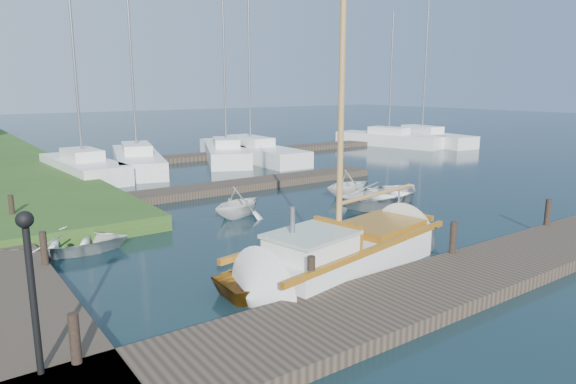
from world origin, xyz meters
TOP-DOWN VIEW (x-y plane):
  - ground at (0.00, 0.00)m, footprint 160.00×160.00m
  - near_dock at (0.00, -6.00)m, footprint 18.00×2.20m
  - far_dock at (2.00, 6.50)m, footprint 14.00×1.60m
  - pontoon at (10.00, 16.00)m, footprint 30.00×1.60m
  - mooring_post_0 at (-7.50, -5.00)m, footprint 0.16×0.16m
  - mooring_post_1 at (-3.00, -5.00)m, footprint 0.16×0.16m
  - mooring_post_2 at (1.50, -5.00)m, footprint 0.16×0.16m
  - mooring_post_3 at (6.00, -5.00)m, footprint 0.16×0.16m
  - mooring_post_4 at (-7.00, 0.00)m, footprint 0.16×0.16m
  - mooring_post_5 at (-7.00, 5.00)m, footprint 0.16×0.16m
  - lamp_post at (-8.00, -5.00)m, footprint 0.24×0.24m
  - sailboat at (-0.81, -3.66)m, footprint 7.39×3.27m
  - dinghy at (-2.39, -3.79)m, footprint 3.92×2.86m
  - tender_a at (-6.25, 1.72)m, footprint 4.06×3.50m
  - tender_b at (-0.45, 2.32)m, footprint 2.68×2.49m
  - tender_c at (5.32, 0.89)m, footprint 4.51×3.58m
  - tender_d at (4.88, 2.59)m, footprint 2.32×2.02m
  - marina_boat_0 at (-2.77, 13.42)m, footprint 2.63×7.40m
  - marina_boat_1 at (0.26, 14.32)m, footprint 4.37×8.91m
  - marina_boat_2 at (5.56, 14.08)m, footprint 4.85×7.32m
  - marina_boat_3 at (7.30, 14.18)m, footprint 2.48×10.06m
  - marina_boat_6 at (19.55, 14.37)m, footprint 4.16×8.41m
  - marina_boat_7 at (22.56, 13.74)m, footprint 3.12×9.38m

SIDE VIEW (x-z plane):
  - ground at x=0.00m, z-range 0.00..0.00m
  - near_dock at x=0.00m, z-range 0.00..0.30m
  - far_dock at x=2.00m, z-range 0.00..0.30m
  - pontoon at x=10.00m, z-range 0.00..0.30m
  - sailboat at x=-0.81m, z-range -4.57..5.26m
  - tender_a at x=-6.25m, z-range 0.00..0.71m
  - dinghy at x=-2.39m, z-range 0.00..0.80m
  - tender_c at x=5.32m, z-range 0.00..0.84m
  - marina_boat_1 at x=0.26m, z-range -4.41..5.53m
  - marina_boat_6 at x=19.55m, z-range -4.29..5.41m
  - marina_boat_7 at x=22.56m, z-range -5.10..6.23m
  - marina_boat_3 at x=7.30m, z-range -5.33..6.47m
  - marina_boat_0 at x=-2.77m, z-range -4.53..5.66m
  - tender_b at x=-0.45m, z-range 0.00..1.16m
  - marina_boat_2 at x=5.56m, z-range -5.69..6.88m
  - tender_d at x=4.88m, z-range 0.00..1.19m
  - mooring_post_0 at x=-7.50m, z-range 0.30..1.10m
  - mooring_post_1 at x=-3.00m, z-range 0.30..1.10m
  - mooring_post_2 at x=1.50m, z-range 0.30..1.10m
  - mooring_post_3 at x=6.00m, z-range 0.30..1.10m
  - mooring_post_4 at x=-7.00m, z-range 0.30..1.10m
  - mooring_post_5 at x=-7.00m, z-range 0.30..1.10m
  - lamp_post at x=-8.00m, z-range 0.65..3.09m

